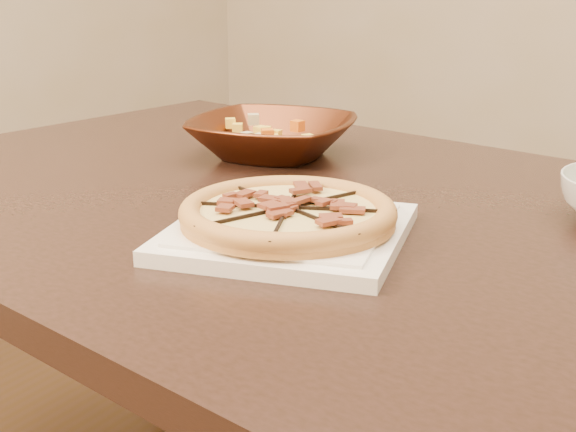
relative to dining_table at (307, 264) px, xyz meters
name	(u,v)px	position (x,y,z in m)	size (l,w,h in m)	color
dining_table	(307,264)	(0.00, 0.00, 0.00)	(1.58, 1.13, 0.75)	black
plate	(288,232)	(0.07, -0.16, 0.11)	(0.33, 0.33, 0.02)	white
pizza	(288,213)	(0.07, -0.16, 0.13)	(0.26, 0.26, 0.03)	#E49143
bronze_bowl	(273,137)	(-0.19, 0.19, 0.13)	(0.27, 0.27, 0.07)	#572814
mixed_dish	(271,109)	(-0.19, 0.19, 0.18)	(0.09, 0.12, 0.03)	tan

